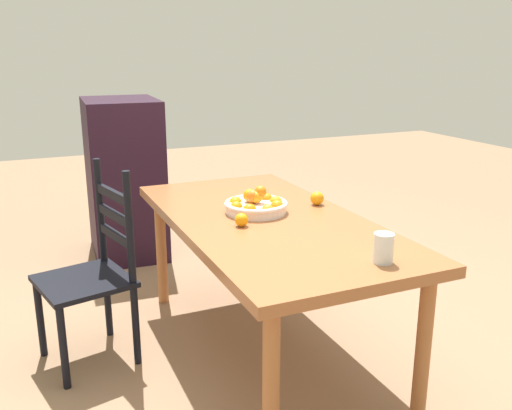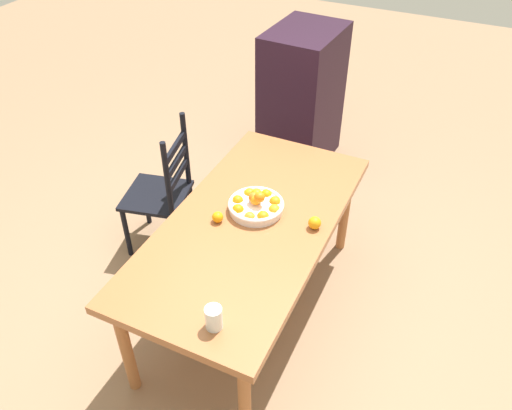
{
  "view_description": "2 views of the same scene",
  "coord_description": "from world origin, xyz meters",
  "views": [
    {
      "loc": [
        -2.35,
        1.09,
        1.52
      ],
      "look_at": [
        0.1,
        0.01,
        0.76
      ],
      "focal_mm": 39.06,
      "sensor_mm": 36.0,
      "label": 1
    },
    {
      "loc": [
        -1.93,
        -0.94,
        2.59
      ],
      "look_at": [
        0.1,
        0.01,
        0.76
      ],
      "focal_mm": 36.02,
      "sensor_mm": 36.0,
      "label": 2
    }
  ],
  "objects": [
    {
      "name": "ground_plane",
      "position": [
        0.0,
        0.0,
        0.0
      ],
      "size": [
        12.0,
        12.0,
        0.0
      ],
      "primitive_type": "plane",
      "color": "#8D6C4F"
    },
    {
      "name": "dining_table",
      "position": [
        0.0,
        0.0,
        0.65
      ],
      "size": [
        1.74,
        0.87,
        0.72
      ],
      "color": "#9C5C35",
      "rests_on": "ground"
    },
    {
      "name": "chair_near_window",
      "position": [
        0.29,
        0.81,
        0.45
      ],
      "size": [
        0.49,
        0.49,
        0.98
      ],
      "rotation": [
        0.0,
        0.0,
        3.37
      ],
      "color": "black",
      "rests_on": "ground"
    },
    {
      "name": "cabinet",
      "position": [
        1.74,
        0.36,
        0.58
      ],
      "size": [
        0.72,
        0.55,
        1.17
      ],
      "primitive_type": "cube",
      "rotation": [
        0.0,
        0.0,
        -0.06
      ],
      "color": "black",
      "rests_on": "ground"
    },
    {
      "name": "fruit_bowl",
      "position": [
        0.1,
        0.01,
        0.76
      ],
      "size": [
        0.32,
        0.32,
        0.14
      ],
      "color": "white",
      "rests_on": "dining_table"
    },
    {
      "name": "orange_loose_0",
      "position": [
        -0.08,
        0.16,
        0.75
      ],
      "size": [
        0.06,
        0.06,
        0.06
      ],
      "primitive_type": "sphere",
      "color": "orange",
      "rests_on": "dining_table"
    },
    {
      "name": "orange_loose_1",
      "position": [
        0.1,
        -0.34,
        0.76
      ],
      "size": [
        0.07,
        0.07,
        0.07
      ],
      "primitive_type": "sphere",
      "color": "orange",
      "rests_on": "dining_table"
    },
    {
      "name": "drinking_glass",
      "position": [
        -0.71,
        -0.16,
        0.78
      ],
      "size": [
        0.08,
        0.08,
        0.12
      ],
      "primitive_type": "cylinder",
      "color": "silver",
      "rests_on": "dining_table"
    }
  ]
}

